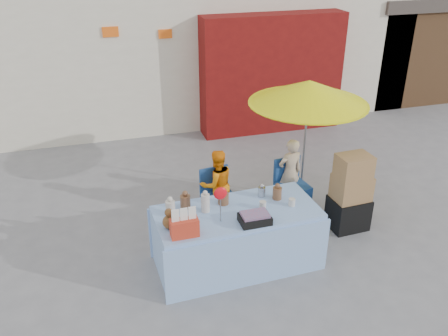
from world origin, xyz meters
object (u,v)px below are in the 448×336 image
object	(u,v)px
market_table	(236,237)
vendor_beige	(290,173)
chair_right	(292,195)
umbrella	(309,93)
box_stack	(350,195)
chair_left	(219,206)
vendor_orange	(217,184)

from	to	relation	value
market_table	vendor_beige	bearing A→B (deg)	41.45
chair_right	vendor_beige	world-z (taller)	vendor_beige
umbrella	vendor_beige	bearing A→B (deg)	-153.43
vendor_beige	box_stack	distance (m)	1.08
umbrella	chair_left	bearing A→B (deg)	-169.62
chair_left	box_stack	size ratio (longest dim) A/B	0.68
chair_left	vendor_beige	bearing A→B (deg)	-1.57
chair_left	vendor_beige	size ratio (longest dim) A/B	0.71
market_table	chair_left	xyz separation A→B (m)	(0.08, 1.13, -0.18)
chair_right	umbrella	size ratio (longest dim) A/B	0.41
vendor_orange	box_stack	size ratio (longest dim) A/B	0.93
chair_right	box_stack	world-z (taller)	box_stack
chair_right	umbrella	bearing A→B (deg)	35.57
vendor_orange	vendor_beige	size ratio (longest dim) A/B	0.97
vendor_orange	market_table	bearing A→B (deg)	78.39
chair_left	chair_right	xyz separation A→B (m)	(1.25, 0.00, 0.00)
vendor_beige	umbrella	distance (m)	1.34
umbrella	box_stack	bearing A→B (deg)	-73.97
market_table	umbrella	bearing A→B (deg)	38.87
market_table	box_stack	bearing A→B (deg)	8.69
vendor_beige	umbrella	world-z (taller)	umbrella
chair_right	vendor_orange	bearing A→B (deg)	166.16
chair_left	vendor_orange	world-z (taller)	vendor_orange
vendor_orange	umbrella	xyz separation A→B (m)	(1.55, 0.15, 1.31)
chair_left	box_stack	distance (m)	2.03
market_table	vendor_beige	size ratio (longest dim) A/B	1.89
market_table	vendor_beige	xyz separation A→B (m)	(1.34, 1.27, 0.16)
umbrella	market_table	bearing A→B (deg)	-139.14
chair_right	box_stack	bearing A→B (deg)	-59.44
vendor_orange	box_stack	world-z (taller)	box_stack
vendor_orange	chair_right	bearing A→B (deg)	166.16
market_table	chair_left	bearing A→B (deg)	83.74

